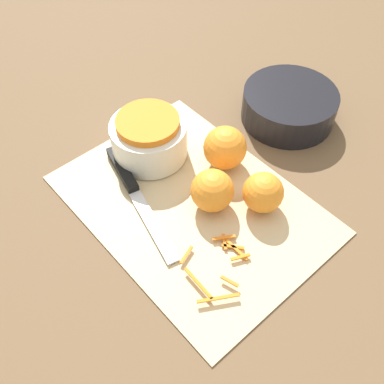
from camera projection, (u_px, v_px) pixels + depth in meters
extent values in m
plane|color=brown|center=(192.00, 205.00, 0.80)|extent=(4.00, 4.00, 0.00)
cube|color=#CCB284|center=(192.00, 204.00, 0.80)|extent=(0.46, 0.34, 0.01)
cylinder|color=silver|center=(149.00, 139.00, 0.84)|extent=(0.14, 0.14, 0.07)
cylinder|color=orange|center=(148.00, 123.00, 0.81)|extent=(0.12, 0.12, 0.02)
cylinder|color=black|center=(289.00, 106.00, 0.92)|extent=(0.19, 0.19, 0.07)
cube|color=black|center=(122.00, 169.00, 0.83)|extent=(0.12, 0.05, 0.02)
cube|color=silver|center=(153.00, 226.00, 0.76)|extent=(0.16, 0.06, 0.00)
sphere|color=orange|center=(225.00, 148.00, 0.82)|extent=(0.08, 0.08, 0.08)
sphere|color=orange|center=(212.00, 190.00, 0.76)|extent=(0.08, 0.08, 0.08)
sphere|color=orange|center=(263.00, 192.00, 0.76)|extent=(0.07, 0.07, 0.07)
cube|color=orange|center=(236.00, 250.00, 0.73)|extent=(0.05, 0.01, 0.00)
cube|color=orange|center=(224.00, 238.00, 0.74)|extent=(0.03, 0.04, 0.00)
cube|color=orange|center=(230.00, 281.00, 0.69)|extent=(0.03, 0.01, 0.00)
cube|color=orange|center=(218.00, 298.00, 0.67)|extent=(0.04, 0.06, 0.00)
cube|color=orange|center=(224.00, 242.00, 0.74)|extent=(0.03, 0.02, 0.00)
cube|color=orange|center=(240.00, 257.00, 0.72)|extent=(0.02, 0.03, 0.00)
cube|color=orange|center=(198.00, 283.00, 0.69)|extent=(0.07, 0.01, 0.00)
cube|color=orange|center=(233.00, 247.00, 0.74)|extent=(0.03, 0.03, 0.00)
cube|color=orange|center=(186.00, 255.00, 0.72)|extent=(0.02, 0.04, 0.00)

